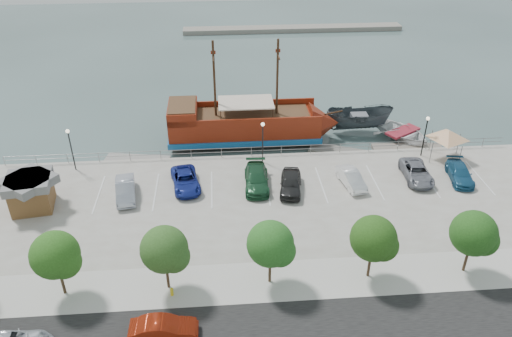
{
  "coord_description": "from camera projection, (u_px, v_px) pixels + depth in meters",
  "views": [
    {
      "loc": [
        -3.99,
        -35.58,
        24.89
      ],
      "look_at": [
        -1.0,
        2.0,
        2.0
      ],
      "focal_mm": 35.0,
      "sensor_mm": 36.0,
      "label": 1
    }
  ],
  "objects": [
    {
      "name": "parked_car_f",
      "position": [
        351.0,
        178.0,
        45.16
      ],
      "size": [
        2.24,
        4.37,
        1.37
      ],
      "primitive_type": "imported",
      "rotation": [
        0.0,
        0.0,
        0.2
      ],
      "color": "white",
      "rests_on": "land_slab"
    },
    {
      "name": "ground",
      "position": [
        269.0,
        209.0,
        44.03
      ],
      "size": [
        160.0,
        160.0,
        0.0
      ],
      "primitive_type": "plane",
      "color": "#394D4A"
    },
    {
      "name": "far_shore",
      "position": [
        293.0,
        29.0,
        91.36
      ],
      "size": [
        40.0,
        3.0,
        0.8
      ],
      "primitive_type": "cube",
      "color": "gray",
      "rests_on": "ground"
    },
    {
      "name": "tree_f",
      "position": [
        476.0,
        235.0,
        34.1
      ],
      "size": [
        3.3,
        3.2,
        5.0
      ],
      "color": "#473321",
      "rests_on": "sidewalk"
    },
    {
      "name": "street_sedan",
      "position": [
        164.0,
        329.0,
        30.46
      ],
      "size": [
        4.21,
        1.5,
        1.38
      ],
      "primitive_type": "imported",
      "rotation": [
        0.0,
        0.0,
        1.56
      ],
      "color": "maroon",
      "rests_on": "street"
    },
    {
      "name": "tree_b",
      "position": [
        57.0,
        257.0,
        32.21
      ],
      "size": [
        3.3,
        3.2,
        5.0
      ],
      "color": "#473321",
      "rests_on": "sidewalk"
    },
    {
      "name": "speedboat",
      "position": [
        402.0,
        135.0,
        54.72
      ],
      "size": [
        7.3,
        7.91,
        1.34
      ],
      "primitive_type": "imported",
      "rotation": [
        0.0,
        0.0,
        0.55
      ],
      "color": "silver",
      "rests_on": "ground"
    },
    {
      "name": "tree_c",
      "position": [
        167.0,
        251.0,
        32.68
      ],
      "size": [
        3.3,
        3.2,
        5.0
      ],
      "color": "#473321",
      "rests_on": "sidewalk"
    },
    {
      "name": "pirate_ship",
      "position": [
        257.0,
        125.0,
        53.83
      ],
      "size": [
        18.79,
        5.3,
        11.83
      ],
      "rotation": [
        0.0,
        0.0,
        0.0
      ],
      "color": "maroon",
      "rests_on": "ground"
    },
    {
      "name": "lamp_post_left",
      "position": [
        70.0,
        142.0,
        46.3
      ],
      "size": [
        0.36,
        0.36,
        4.28
      ],
      "color": "black",
      "rests_on": "land_slab"
    },
    {
      "name": "lamp_post_mid",
      "position": [
        263.0,
        135.0,
        47.52
      ],
      "size": [
        0.36,
        0.36,
        4.28
      ],
      "color": "black",
      "rests_on": "land_slab"
    },
    {
      "name": "parked_car_d",
      "position": [
        257.0,
        179.0,
        44.97
      ],
      "size": [
        2.37,
        5.36,
        1.53
      ],
      "primitive_type": "imported",
      "rotation": [
        0.0,
        0.0,
        -0.04
      ],
      "color": "#1F5030",
      "rests_on": "land_slab"
    },
    {
      "name": "canopy_tent",
      "position": [
        449.0,
        130.0,
        48.12
      ],
      "size": [
        5.5,
        5.5,
        3.57
      ],
      "rotation": [
        0.0,
        0.0,
        -0.36
      ],
      "color": "slate",
      "rests_on": "land_slab"
    },
    {
      "name": "parked_car_b",
      "position": [
        125.0,
        190.0,
        43.47
      ],
      "size": [
        2.26,
        4.73,
        1.5
      ],
      "primitive_type": "imported",
      "rotation": [
        0.0,
        0.0,
        0.15
      ],
      "color": "#A4A9B7",
      "rests_on": "land_slab"
    },
    {
      "name": "parked_car_h",
      "position": [
        460.0,
        173.0,
        45.95
      ],
      "size": [
        2.54,
        4.81,
        1.33
      ],
      "primitive_type": "imported",
      "rotation": [
        0.0,
        0.0,
        -0.15
      ],
      "color": "#1F577D",
      "rests_on": "land_slab"
    },
    {
      "name": "seawall_railing",
      "position": [
        261.0,
        151.0,
        49.88
      ],
      "size": [
        50.0,
        0.06,
        1.0
      ],
      "color": "gray",
      "rests_on": "land_slab"
    },
    {
      "name": "parked_car_c",
      "position": [
        185.0,
        180.0,
        44.87
      ],
      "size": [
        3.12,
        5.28,
        1.38
      ],
      "primitive_type": "imported",
      "rotation": [
        0.0,
        0.0,
        0.18
      ],
      "color": "navy",
      "rests_on": "land_slab"
    },
    {
      "name": "sidewalk",
      "position": [
        284.0,
        280.0,
        34.98
      ],
      "size": [
        100.0,
        4.0,
        0.05
      ],
      "primitive_type": "cube",
      "color": "#BCB8B2",
      "rests_on": "land_slab"
    },
    {
      "name": "parked_car_g",
      "position": [
        417.0,
        172.0,
        46.07
      ],
      "size": [
        2.54,
        5.03,
        1.36
      ],
      "primitive_type": "imported",
      "rotation": [
        0.0,
        0.0,
        -0.06
      ],
      "color": "gray",
      "rests_on": "land_slab"
    },
    {
      "name": "tree_d",
      "position": [
        273.0,
        246.0,
        33.15
      ],
      "size": [
        3.3,
        3.2,
        5.0
      ],
      "color": "#473321",
      "rests_on": "sidewalk"
    },
    {
      "name": "shed",
      "position": [
        31.0,
        192.0,
        41.74
      ],
      "size": [
        4.07,
        4.07,
        2.95
      ],
      "rotation": [
        0.0,
        0.0,
        0.15
      ],
      "color": "brown",
      "rests_on": "land_slab"
    },
    {
      "name": "dock_east",
      "position": [
        408.0,
        149.0,
        52.82
      ],
      "size": [
        7.45,
        2.46,
        0.42
      ],
      "primitive_type": "cube",
      "rotation": [
        0.0,
        0.0,
        -0.05
      ],
      "color": "gray",
      "rests_on": "ground"
    },
    {
      "name": "lamp_post_right",
      "position": [
        426.0,
        129.0,
        48.6
      ],
      "size": [
        0.36,
        0.36,
        4.28
      ],
      "color": "black",
      "rests_on": "land_slab"
    },
    {
      "name": "dock_west",
      "position": [
        137.0,
        160.0,
        50.91
      ],
      "size": [
        6.79,
        2.95,
        0.38
      ],
      "primitive_type": "cube",
      "rotation": [
        0.0,
        0.0,
        -0.17
      ],
      "color": "gray",
      "rests_on": "ground"
    },
    {
      "name": "fire_hydrant",
      "position": [
        172.0,
        291.0,
        33.59
      ],
      "size": [
        0.24,
        0.24,
        0.68
      ],
      "rotation": [
        0.0,
        0.0,
        0.28
      ],
      "color": "yellow",
      "rests_on": "sidewalk"
    },
    {
      "name": "patrol_boat",
      "position": [
        359.0,
        121.0,
        55.96
      ],
      "size": [
        7.56,
        3.33,
        2.85
      ],
      "primitive_type": "imported",
      "rotation": [
        0.0,
        0.0,
        1.49
      ],
      "color": "#394246",
      "rests_on": "ground"
    },
    {
      "name": "tree_e",
      "position": [
        376.0,
        240.0,
        33.63
      ],
      "size": [
        3.3,
        3.2,
        5.0
      ],
      "color": "#473321",
      "rests_on": "sidewalk"
    },
    {
      "name": "dock_mid",
      "position": [
        341.0,
        152.0,
        52.35
      ],
      "size": [
        6.97,
        4.46,
        0.39
      ],
      "primitive_type": "cube",
      "rotation": [
        0.0,
        0.0,
        -0.41
      ],
      "color": "slate",
      "rests_on": "ground"
    },
    {
      "name": "parked_car_e",
      "position": [
        291.0,
        183.0,
        44.35
      ],
      "size": [
        2.57,
        4.83,
        1.56
      ],
      "primitive_type": "imported",
      "rotation": [
        0.0,
        0.0,
        -0.16
      ],
      "color": "black",
      "rests_on": "land_slab"
    }
  ]
}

